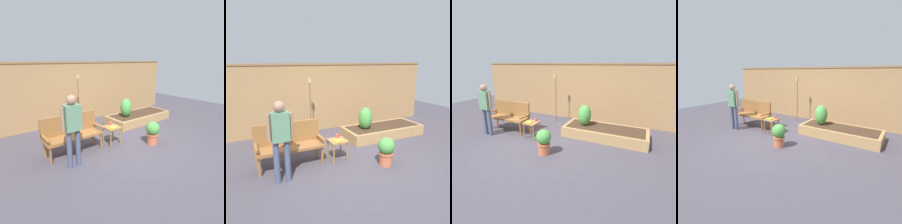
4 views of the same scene
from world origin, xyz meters
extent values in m
plane|color=#47424C|center=(0.00, 0.00, 0.00)|extent=(14.00, 14.00, 0.00)
cube|color=#A37A4C|center=(0.00, 2.60, 1.05)|extent=(8.40, 0.10, 2.10)
cube|color=olive|center=(0.00, 2.60, 2.13)|extent=(8.40, 0.14, 0.06)
cylinder|color=#936033|center=(-0.74, 0.60, 0.20)|extent=(0.06, 0.06, 0.40)
cylinder|color=#936033|center=(-0.74, 0.24, 0.20)|extent=(0.06, 0.06, 0.40)
cylinder|color=#936033|center=(-2.06, 0.60, 0.20)|extent=(0.06, 0.06, 0.40)
cylinder|color=#936033|center=(-2.06, 0.24, 0.20)|extent=(0.06, 0.06, 0.40)
cube|color=#936033|center=(-1.40, 0.42, 0.43)|extent=(1.44, 0.48, 0.06)
cube|color=#936033|center=(-1.40, 0.63, 0.70)|extent=(1.44, 0.06, 0.48)
cube|color=#936033|center=(-2.09, 0.42, 0.56)|extent=(0.06, 0.48, 0.04)
cube|color=#936033|center=(-0.71, 0.42, 0.56)|extent=(0.06, 0.48, 0.04)
cylinder|color=#9E7042|center=(-0.19, 0.45, 0.22)|extent=(0.04, 0.04, 0.44)
cylinder|color=#9E7042|center=(-0.19, 0.12, 0.22)|extent=(0.04, 0.04, 0.44)
cylinder|color=#9E7042|center=(-0.52, 0.45, 0.22)|extent=(0.04, 0.04, 0.44)
cylinder|color=#9E7042|center=(-0.52, 0.12, 0.22)|extent=(0.04, 0.04, 0.44)
cube|color=#9E7042|center=(-0.35, 0.29, 0.46)|extent=(0.40, 0.40, 0.04)
cylinder|color=#CC4C47|center=(-0.30, 0.42, 0.52)|extent=(0.08, 0.08, 0.08)
torus|color=#CC4C47|center=(-0.25, 0.42, 0.52)|extent=(0.06, 0.01, 0.06)
cube|color=gold|center=(-0.39, 0.20, 0.50)|extent=(0.25, 0.25, 0.03)
cylinder|color=#C66642|center=(0.50, -0.41, 0.12)|extent=(0.28, 0.28, 0.25)
cylinder|color=#C66642|center=(0.50, -0.41, 0.26)|extent=(0.31, 0.31, 0.04)
sphere|color=#4C9942|center=(0.50, -0.41, 0.44)|extent=(0.36, 0.36, 0.36)
cube|color=#AD8451|center=(1.61, 0.75, 0.15)|extent=(2.40, 0.09, 0.30)
cube|color=#AD8451|center=(1.61, 1.66, 0.15)|extent=(2.40, 0.09, 0.30)
cube|color=#AD8451|center=(0.45, 1.20, 0.15)|extent=(0.09, 0.82, 0.30)
cube|color=#AD8451|center=(2.76, 1.20, 0.15)|extent=(0.09, 0.82, 0.30)
cube|color=#422D1E|center=(1.61, 1.20, 0.15)|extent=(2.22, 0.82, 0.30)
cylinder|color=brown|center=(0.97, 1.19, 0.33)|extent=(0.04, 0.04, 0.06)
ellipsoid|color=#4C9942|center=(0.97, 1.19, 0.62)|extent=(0.39, 0.39, 0.63)
cylinder|color=brown|center=(-0.42, 1.95, 0.81)|extent=(0.03, 0.03, 1.63)
cylinder|color=tan|center=(-0.42, 1.95, 1.69)|extent=(0.10, 0.10, 0.13)
cylinder|color=#475170|center=(-1.59, -0.12, 0.41)|extent=(0.11, 0.11, 0.82)
cylinder|color=#475170|center=(-1.79, -0.12, 0.41)|extent=(0.11, 0.11, 0.82)
cube|color=#5B8966|center=(-1.69, -0.12, 1.09)|extent=(0.32, 0.20, 0.54)
cylinder|color=#9E755B|center=(-1.49, -0.12, 1.09)|extent=(0.07, 0.07, 0.49)
cylinder|color=#9E755B|center=(-1.89, -0.12, 1.09)|extent=(0.07, 0.07, 0.49)
sphere|color=#9E755B|center=(-1.69, -0.12, 1.46)|extent=(0.20, 0.20, 0.20)
camera|label=1|loc=(-3.26, -3.45, 2.22)|focal=30.10mm
camera|label=2|loc=(-2.35, -3.92, 2.25)|focal=34.82mm
camera|label=3|loc=(2.57, -3.64, 2.14)|focal=27.75mm
camera|label=4|loc=(3.22, -3.86, 1.98)|focal=28.01mm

